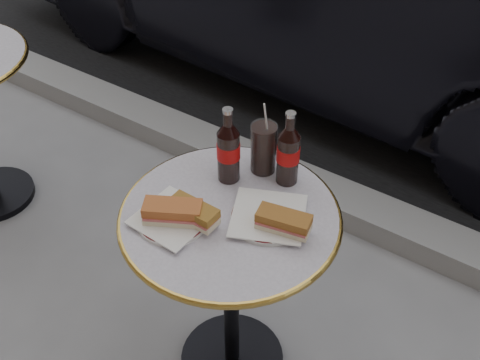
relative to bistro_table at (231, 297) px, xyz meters
The scene contains 10 objects.
curb 0.95m from the bistro_table, 90.00° to the left, with size 40.00×0.20×0.12m, color gray.
bistro_table is the anchor object (origin of this frame).
plate_left 0.40m from the bistro_table, 136.04° to the right, with size 0.19×0.19×0.01m, color white.
plate_right 0.39m from the bistro_table, 22.86° to the left, with size 0.21×0.21×0.01m, color silver.
sandwich_left_a 0.43m from the bistro_table, 133.19° to the right, with size 0.16×0.07×0.05m, color #B75F2E.
sandwich_left_b 0.41m from the bistro_table, 127.45° to the right, with size 0.14×0.07×0.05m, color olive.
sandwich_right 0.43m from the bistro_table, ahead, with size 0.14×0.07×0.05m, color #945B25.
cola_bottle_left 0.51m from the bistro_table, 125.70° to the left, with size 0.07×0.07×0.24m, color black, non-canonical shape.
cola_bottle_right 0.53m from the bistro_table, 74.46° to the left, with size 0.07×0.07×0.24m, color black, non-canonical shape.
cola_glass 0.50m from the bistro_table, 97.11° to the left, with size 0.08×0.08×0.16m, color black.
Camera 1 is at (0.68, -0.97, 1.89)m, focal length 45.00 mm.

